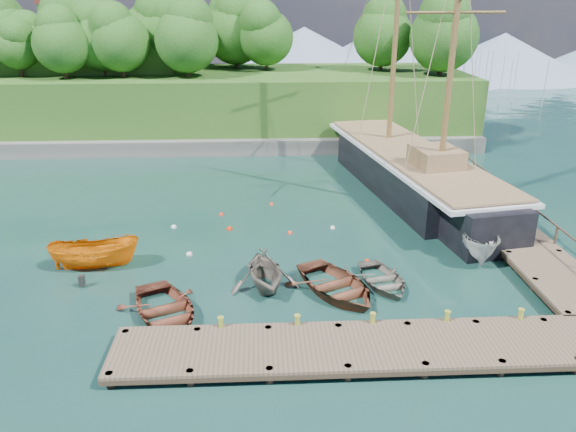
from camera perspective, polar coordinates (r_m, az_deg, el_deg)
The scene contains 25 objects.
ground at distance 27.35m, azimuth 2.34°, elevation -6.24°, with size 160.00×160.00×0.00m, color #173A2E.
dock_near at distance 21.90m, azimuth 9.26°, elevation -12.98°, with size 20.00×3.20×1.10m.
dock_east at distance 36.18m, azimuth 19.78°, elevation 0.33°, with size 3.20×24.00×1.10m.
bollard_0 at distance 22.93m, azimuth -6.74°, elevation -12.39°, with size 0.26×0.26×0.45m, color olive.
bollard_1 at distance 22.91m, azimuth 0.94°, elevation -12.26°, with size 0.26×0.26×0.45m, color olive.
bollard_2 at distance 23.27m, azimuth 8.49°, elevation -11.93°, with size 0.26×0.26×0.45m, color olive.
bollard_3 at distance 24.01m, azimuth 15.67°, elevation -11.42°, with size 0.26×0.26×0.45m, color olive.
bollard_4 at distance 25.09m, azimuth 22.31°, elevation -10.79°, with size 0.26×0.26×0.45m, color olive.
rowboat_0 at distance 24.68m, azimuth -12.33°, elevation -10.11°, with size 3.48×4.88×1.01m, color brown.
rowboat_1 at distance 26.51m, azimuth -2.38°, elevation -7.21°, with size 3.27×3.79×2.00m, color #645D52.
rowboat_2 at distance 26.07m, azimuth 4.90°, elevation -7.81°, with size 3.58×5.01×1.04m, color brown.
rowboat_3 at distance 27.02m, azimuth 9.55°, elevation -6.93°, with size 2.72×3.81×0.79m, color #645E52.
motorboat_orange at distance 29.83m, azimuth -18.89°, elevation -5.00°, with size 1.68×4.46×1.72m, color orange.
cabin_boat_white at distance 31.27m, azimuth 18.54°, elevation -3.70°, with size 1.85×4.92×1.90m, color beige.
schooner at distance 39.75m, azimuth 12.32°, elevation 4.15°, with size 8.83×28.89×21.53m.
mooring_buoy_0 at distance 30.03m, azimuth -10.00°, elevation -3.91°, with size 0.34×0.34×0.34m, color silver.
mooring_buoy_1 at distance 32.90m, azimuth -5.97°, elevation -1.37°, with size 0.36×0.36×0.36m, color red.
mooring_buoy_2 at distance 32.17m, azimuth 0.19°, elevation -1.79°, with size 0.31×0.31×0.31m, color red.
mooring_buoy_3 at distance 32.97m, azimuth 4.55°, elevation -1.26°, with size 0.31×0.31×0.31m, color silver.
mooring_buoy_4 at distance 35.09m, azimuth -6.78°, elevation 0.10°, with size 0.33×0.33×0.33m, color red.
mooring_buoy_5 at distance 36.57m, azimuth -1.69°, elevation 1.14°, with size 0.29×0.29×0.29m, color red.
mooring_buoy_6 at distance 33.66m, azimuth -11.53°, elevation -1.16°, with size 0.32×0.32×0.32m, color white.
mooring_buoy_7 at distance 29.13m, azimuth 8.04°, elevation -4.63°, with size 0.28×0.28×0.28m, color #F92C06.
headland at distance 56.91m, azimuth -13.94°, elevation 13.67°, with size 51.00×19.31×12.90m.
distant_ridge at distance 94.69m, azimuth 1.20°, elevation 16.46°, with size 117.00×40.00×10.00m.
Camera 1 is at (-2.32, -24.09, 12.75)m, focal length 35.00 mm.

